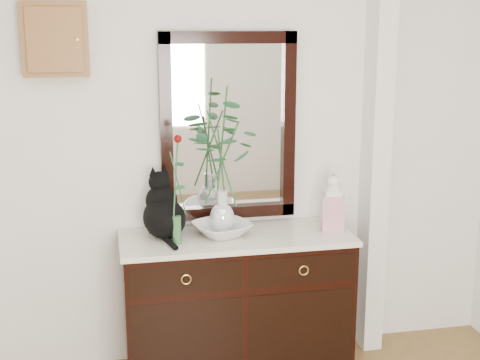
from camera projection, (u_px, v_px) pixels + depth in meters
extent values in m
cube|color=white|center=(211.00, 142.00, 3.92)|extent=(3.60, 0.04, 2.70)
cube|color=white|center=(376.00, 139.00, 4.04)|extent=(0.12, 0.20, 2.70)
cube|color=black|center=(237.00, 299.00, 3.91)|extent=(1.30, 0.50, 0.82)
cube|color=beige|center=(236.00, 238.00, 3.82)|extent=(1.33, 0.52, 0.03)
cube|color=black|center=(228.00, 127.00, 3.91)|extent=(0.80, 0.06, 1.10)
cube|color=white|center=(228.00, 127.00, 3.92)|extent=(0.66, 0.01, 0.96)
cube|color=brown|center=(55.00, 39.00, 3.58)|extent=(0.35, 0.10, 0.40)
imported|color=silver|center=(222.00, 229.00, 3.81)|extent=(0.41, 0.41, 0.08)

